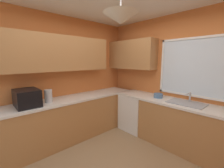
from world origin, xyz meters
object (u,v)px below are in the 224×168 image
sink_assembly (186,103)px  kettle (48,96)px  bowl (158,96)px  microwave (27,98)px  dishwasher (135,112)px

sink_assembly → kettle: bearing=-134.1°
kettle → bowl: (1.21, 1.82, -0.08)m
microwave → bowl: size_ratio=2.61×
sink_assembly → bowl: bearing=-179.4°
kettle → microwave: bearing=-93.3°
dishwasher → bowl: 0.76m
kettle → dishwasher: bearing=70.4°
microwave → sink_assembly: microwave is taller
microwave → sink_assembly: bearing=50.6°
dishwasher → microwave: size_ratio=1.76×
dishwasher → kettle: bearing=-109.6°
sink_assembly → dishwasher: bearing=-178.2°
microwave → kettle: bearing=86.7°
dishwasher → microwave: 2.32m
kettle → bowl: 2.19m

